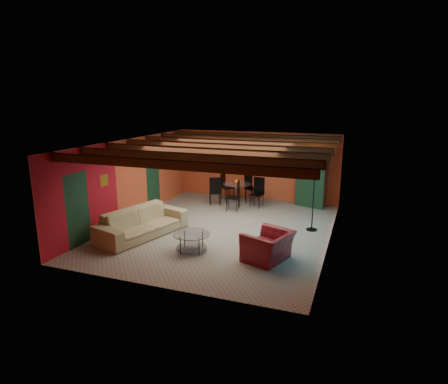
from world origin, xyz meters
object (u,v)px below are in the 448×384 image
at_px(armoire, 311,181).
at_px(floor_lamp, 313,198).
at_px(dining_table, 237,190).
at_px(sofa, 142,222).
at_px(vase, 237,173).
at_px(potted_plant, 313,149).
at_px(coffee_table, 192,242).
at_px(armchair, 268,246).

relative_size(armoire, floor_lamp, 0.93).
bearing_deg(dining_table, sofa, -109.97).
distance_m(sofa, floor_lamp, 5.21).
relative_size(sofa, armoire, 1.48).
bearing_deg(vase, armoire, 17.01).
bearing_deg(sofa, potted_plant, -23.68).
bearing_deg(coffee_table, potted_plant, 67.42).
bearing_deg(vase, coffee_table, -86.13).
relative_size(armoire, vase, 9.92).
bearing_deg(potted_plant, armchair, -93.05).
bearing_deg(potted_plant, dining_table, -162.99).
xyz_separation_m(coffee_table, dining_table, (-0.33, 4.81, 0.31)).
relative_size(sofa, dining_table, 1.31).
xyz_separation_m(floor_lamp, potted_plant, (-0.45, 2.81, 1.13)).
xyz_separation_m(armchair, floor_lamp, (0.74, 2.67, 0.65)).
distance_m(armoire, vase, 2.80).
bearing_deg(dining_table, vase, 0.00).
xyz_separation_m(sofa, dining_table, (1.54, 4.24, 0.15)).
relative_size(armchair, vase, 5.96).
xyz_separation_m(armchair, coffee_table, (-2.05, -0.14, -0.12)).
xyz_separation_m(armoire, potted_plant, (0.00, 0.00, 1.20)).
bearing_deg(dining_table, armoire, 17.01).
xyz_separation_m(armoire, floor_lamp, (0.45, -2.81, 0.07)).
bearing_deg(sofa, coffee_table, -90.85).
distance_m(sofa, coffee_table, 1.96).
bearing_deg(armchair, vase, -134.09).
bearing_deg(dining_table, armchair, -63.08).
relative_size(coffee_table, potted_plant, 2.00).
bearing_deg(dining_table, floor_lamp, -32.69).
relative_size(coffee_table, floor_lamp, 0.48).
bearing_deg(armoire, coffee_table, -93.04).
distance_m(sofa, armoire, 6.60).
bearing_deg(vase, potted_plant, 17.01).
bearing_deg(coffee_table, vase, 93.87).
bearing_deg(coffee_table, floor_lamp, 45.22).
distance_m(coffee_table, armoire, 6.13).
relative_size(coffee_table, vase, 5.13).
distance_m(floor_lamp, potted_plant, 3.07).
height_order(sofa, vase, vase).
distance_m(armoire, floor_lamp, 2.85).
bearing_deg(sofa, dining_table, -3.90).
xyz_separation_m(dining_table, potted_plant, (2.67, 0.82, 1.60)).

